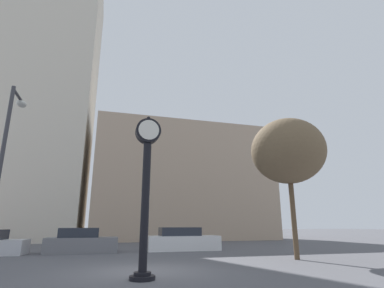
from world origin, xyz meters
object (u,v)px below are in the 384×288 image
car_grey (81,242)px  street_lamp_left (7,146)px  street_clock (146,182)px  bare_tree (288,151)px  car_white (182,241)px

car_grey → street_lamp_left: size_ratio=0.61×
street_clock → car_grey: size_ratio=1.27×
street_clock → bare_tree: (7.50, 3.38, 2.30)m
street_clock → car_white: bearing=69.6°
car_grey → street_clock: bearing=-76.9°
car_white → street_lamp_left: 11.72m
car_grey → bare_tree: bearing=-33.4°
street_clock → car_grey: bearing=103.6°
street_clock → street_lamp_left: (-4.73, 2.43, 1.44)m
car_grey → bare_tree: 12.60m
street_lamp_left → car_white: bearing=41.2°
street_clock → car_white: (3.64, 9.76, -2.24)m
car_grey → street_lamp_left: 8.55m
bare_tree → street_clock: bearing=-155.8°
street_clock → bare_tree: bare_tree is taller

